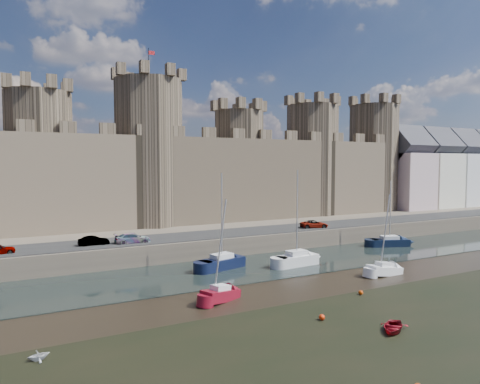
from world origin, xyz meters
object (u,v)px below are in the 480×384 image
at_px(car_1, 94,241).
at_px(sailboat_3, 389,241).
at_px(sailboat_1, 222,262).
at_px(car_3, 314,224).
at_px(sailboat_5, 384,269).
at_px(sailboat_2, 297,259).
at_px(car_2, 133,238).
at_px(sailboat_4, 221,293).

bearing_deg(car_1, sailboat_3, -98.78).
height_order(sailboat_1, sailboat_3, sailboat_1).
relative_size(sailboat_1, sailboat_3, 1.15).
distance_m(car_3, sailboat_1, 20.52).
relative_size(car_3, sailboat_5, 0.47).
bearing_deg(car_3, sailboat_2, 149.72).
xyz_separation_m(car_2, sailboat_3, (36.42, -6.69, -2.37)).
height_order(sailboat_1, sailboat_2, sailboat_2).
distance_m(car_1, sailboat_2, 24.38).
relative_size(car_1, sailboat_5, 0.40).
bearing_deg(car_3, sailboat_3, -111.05).
bearing_deg(car_1, sailboat_2, -115.58).
height_order(car_2, sailboat_2, sailboat_2).
distance_m(sailboat_2, sailboat_4, 15.63).
xyz_separation_m(car_2, sailboat_5, (23.43, -18.27, -2.46)).
relative_size(sailboat_2, sailboat_5, 1.28).
bearing_deg(sailboat_1, car_2, 122.70).
xyz_separation_m(car_1, car_2, (4.49, -0.54, 0.04)).
xyz_separation_m(sailboat_2, sailboat_4, (-13.60, -7.71, -0.20)).
bearing_deg(sailboat_2, car_1, 148.93).
distance_m(car_3, sailboat_5, 18.68).
relative_size(sailboat_2, sailboat_3, 1.18).
relative_size(sailboat_2, sailboat_4, 1.25).
relative_size(car_1, car_2, 0.82).
bearing_deg(car_1, sailboat_1, -121.21).
relative_size(car_2, sailboat_5, 0.48).
bearing_deg(sailboat_3, car_2, -170.06).
distance_m(car_2, sailboat_4, 18.63).
height_order(car_1, sailboat_2, sailboat_2).
bearing_deg(sailboat_5, car_1, 145.13).
xyz_separation_m(car_1, sailboat_2, (21.67, -10.95, -2.20)).
xyz_separation_m(sailboat_1, sailboat_5, (14.91, -10.54, -0.19)).
xyz_separation_m(car_2, car_3, (27.48, -0.19, -0.04)).
height_order(car_2, sailboat_5, sailboat_5).
height_order(sailboat_4, sailboat_5, sailboat_4).
bearing_deg(car_3, car_2, 104.52).
bearing_deg(sailboat_4, car_1, 89.82).
xyz_separation_m(sailboat_2, sailboat_5, (6.25, -7.85, -0.22)).
bearing_deg(sailboat_2, sailboat_5, -55.75).
bearing_deg(sailboat_4, sailboat_3, -4.37).
bearing_deg(sailboat_2, car_3, 40.54).
relative_size(car_2, sailboat_1, 0.39).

